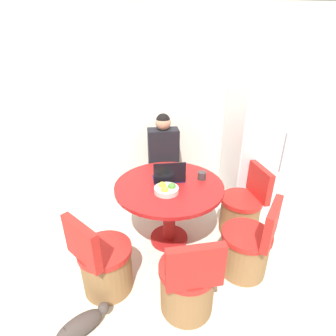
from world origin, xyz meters
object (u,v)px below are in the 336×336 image
refrigerator (254,149)px  cat (81,325)px  chair_near_camera (188,285)px  chair_near_left_corner (105,265)px  fruit_bowl (166,189)px  chair_right_side (241,211)px  chair_near_right_corner (247,249)px  person_seated (163,157)px  laptop (169,176)px  dining_table (169,198)px

refrigerator → cat: refrigerator is taller
chair_near_camera → chair_near_left_corner: 0.79m
chair_near_left_corner → fruit_bowl: size_ratio=3.43×
chair_right_side → cat: 2.07m
refrigerator → fruit_bowl: bearing=-147.6°
refrigerator → chair_near_right_corner: (-0.54, -1.23, -0.55)m
chair_right_side → chair_near_left_corner: bearing=-71.6°
person_seated → chair_near_left_corner: bearing=63.3°
laptop → fruit_bowl: 0.25m
fruit_bowl → chair_near_left_corner: bearing=-145.7°
chair_near_left_corner → person_seated: (0.71, 1.41, 0.45)m
chair_near_right_corner → person_seated: bearing=-115.2°
chair_near_right_corner → chair_near_camera: same height
person_seated → cat: (-0.88, -1.83, -0.64)m
chair_near_camera → cat: chair_near_camera is taller
laptop → chair_near_left_corner: bearing=44.1°
dining_table → person_seated: size_ratio=0.88×
refrigerator → fruit_bowl: 1.54m
chair_near_camera → chair_near_left_corner: bearing=-25.9°
dining_table → laptop: laptop is taller
chair_near_camera → dining_table: bearing=-90.0°
dining_table → cat: 1.42m
chair_right_side → chair_near_left_corner: same height
chair_near_right_corner → chair_near_left_corner: same height
laptop → fruit_bowl: (-0.06, -0.24, -0.02)m
chair_near_camera → fruit_bowl: size_ratio=3.43×
fruit_bowl → dining_table: bearing=72.5°
chair_right_side → refrigerator: bearing=146.1°
chair_near_right_corner → cat: (-1.57, -0.46, -0.20)m
chair_near_camera → fruit_bowl: 0.91m
chair_near_camera → fruit_bowl: (-0.09, 0.75, 0.52)m
refrigerator → person_seated: bearing=173.1°
chair_near_left_corner → fruit_bowl: (0.63, 0.43, 0.52)m
chair_near_right_corner → laptop: laptop is taller
chair_near_right_corner → chair_right_side: bearing=-158.9°
chair_near_right_corner → chair_right_side: same height
refrigerator → chair_near_camera: 2.06m
chair_near_right_corner → cat: size_ratio=1.88×
refrigerator → laptop: size_ratio=4.86×
dining_table → chair_right_side: chair_right_side is taller
refrigerator → chair_near_right_corner: refrigerator is taller
refrigerator → chair_near_right_corner: 1.45m
dining_table → laptop: size_ratio=3.42×
chair_near_right_corner → person_seated: size_ratio=0.64×
chair_near_right_corner → refrigerator: bearing=-165.5°
chair_near_right_corner → dining_table: bearing=-90.0°
person_seated → laptop: bearing=88.8°
chair_near_camera → cat: (-0.90, -0.11, -0.20)m
cat → chair_near_right_corner: bearing=-16.4°
chair_near_right_corner → chair_near_left_corner: bearing=-50.5°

